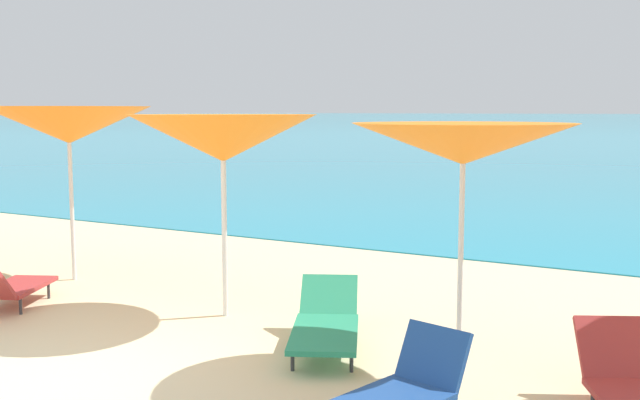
# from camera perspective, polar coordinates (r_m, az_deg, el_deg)

# --- Properties ---
(ground_plane) EXTENTS (50.00, 100.00, 0.30)m
(ground_plane) POSITION_cam_1_polar(r_m,az_deg,el_deg) (15.56, 9.76, -2.48)
(ground_plane) COLOR beige
(umbrella_2) EXTENTS (2.38, 2.38, 2.37)m
(umbrella_2) POSITION_cam_1_polar(r_m,az_deg,el_deg) (10.82, -18.26, 5.33)
(umbrella_2) COLOR silver
(umbrella_2) RESTS_ON ground_plane
(umbrella_3) EXTENTS (2.20, 2.20, 2.27)m
(umbrella_3) POSITION_cam_1_polar(r_m,az_deg,el_deg) (8.51, -7.26, 4.59)
(umbrella_3) COLOR silver
(umbrella_3) RESTS_ON ground_plane
(umbrella_4) EXTENTS (2.12, 2.12, 2.21)m
(umbrella_4) POSITION_cam_1_polar(r_m,az_deg,el_deg) (6.67, 10.64, 4.11)
(umbrella_4) COLOR silver
(umbrella_4) RESTS_ON ground_plane
(lounge_chair_0) EXTENTS (1.26, 1.71, 0.64)m
(lounge_chair_0) POSITION_cam_1_polar(r_m,az_deg,el_deg) (6.22, 22.73, -13.10)
(lounge_chair_0) COLOR #A53333
(lounge_chair_0) RESTS_ON ground_plane
(lounge_chair_3) EXTENTS (1.28, 1.78, 0.57)m
(lounge_chair_3) POSITION_cam_1_polar(r_m,az_deg,el_deg) (7.49, 0.45, -9.10)
(lounge_chair_3) COLOR #268C66
(lounge_chair_3) RESTS_ON ground_plane
(lounge_chair_5) EXTENTS (1.11, 1.54, 0.60)m
(lounge_chair_5) POSITION_cam_1_polar(r_m,az_deg,el_deg) (9.65, -22.29, -6.01)
(lounge_chair_5) COLOR #A53333
(lounge_chair_5) RESTS_ON ground_plane
(lounge_chair_6) EXTENTS (0.88, 1.45, 0.68)m
(lounge_chair_6) POSITION_cam_1_polar(r_m,az_deg,el_deg) (5.67, 5.50, -14.14)
(lounge_chair_6) COLOR #1E478C
(lounge_chair_6) RESTS_ON ground_plane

